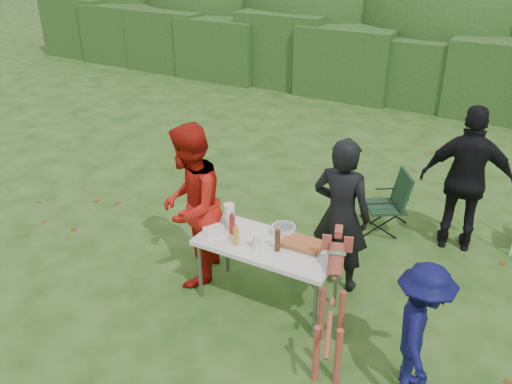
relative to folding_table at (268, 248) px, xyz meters
The scene contains 19 objects.
ground 0.78m from the folding_table, 167.35° to the right, with size 80.00×80.00×0.00m, color #1E4211.
hedge_row 7.93m from the folding_table, 92.64° to the left, with size 22.00×1.40×1.70m, color #23471C.
shrub_backdrop 9.57m from the folding_table, 92.20° to the left, with size 20.00×2.60×3.20m, color #3D6628.
folding_table is the anchor object (origin of this frame).
person_cook 0.89m from the folding_table, 51.58° to the left, with size 0.65×0.43×1.79m, color black.
person_red_jacket 1.00m from the folding_table, behind, with size 0.91×0.71×1.88m, color #AB150D.
person_black_puffy 2.70m from the folding_table, 54.13° to the left, with size 1.10×0.46×1.87m, color black.
child 1.77m from the folding_table, 15.02° to the right, with size 0.84×0.48×1.30m, color #0B0C3E.
dog 1.06m from the folding_table, 28.25° to the right, with size 1.10×0.44×1.04m, color #9A3E31, non-canonical shape.
camping_chair 2.18m from the folding_table, 72.44° to the left, with size 0.54×0.54×0.86m, color #17341D, non-canonical shape.
food_tray 0.36m from the folding_table, 21.78° to the left, with size 0.45×0.30×0.02m, color #B7B7BA.
focaccia_bread 0.37m from the folding_table, 21.78° to the left, with size 0.40×0.26×0.04m, color #B86031.
mustard_bottle 0.36m from the folding_table, 148.74° to the right, with size 0.06×0.06×0.20m, color gold.
ketchup_bottle 0.46m from the folding_table, behind, with size 0.06×0.06×0.22m, color maroon.
beer_bottle 0.24m from the folding_table, 23.88° to the right, with size 0.06×0.06×0.24m, color #47230F.
paper_towel_roll 0.59m from the folding_table, 166.45° to the left, with size 0.12×0.12×0.26m, color white.
cup_stack 0.21m from the folding_table, 107.09° to the right, with size 0.08×0.08×0.18m, color white.
pasta_bowl 0.28m from the folding_table, 77.25° to the left, with size 0.26×0.26×0.10m, color silver.
plate_stack 0.63m from the folding_table, behind, with size 0.24×0.24×0.05m, color white.
Camera 1 is at (2.60, -4.15, 3.76)m, focal length 38.00 mm.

